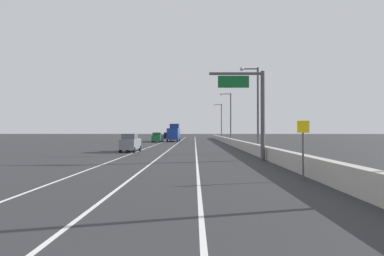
# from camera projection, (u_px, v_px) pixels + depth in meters

# --- Properties ---
(ground_plane) EXTENTS (320.00, 320.00, 0.00)m
(ground_plane) POSITION_uv_depth(u_px,v_px,m) (188.00, 142.00, 66.61)
(ground_plane) COLOR #2D2D30
(lane_stripe_left) EXTENTS (0.16, 130.00, 0.00)m
(lane_stripe_left) POSITION_uv_depth(u_px,v_px,m) (158.00, 144.00, 57.65)
(lane_stripe_left) COLOR silver
(lane_stripe_left) RESTS_ON ground_plane
(lane_stripe_center) EXTENTS (0.16, 130.00, 0.00)m
(lane_stripe_center) POSITION_uv_depth(u_px,v_px,m) (177.00, 144.00, 57.62)
(lane_stripe_center) COLOR silver
(lane_stripe_center) RESTS_ON ground_plane
(lane_stripe_right) EXTENTS (0.16, 130.00, 0.00)m
(lane_stripe_right) POSITION_uv_depth(u_px,v_px,m) (196.00, 144.00, 57.60)
(lane_stripe_right) COLOR silver
(lane_stripe_right) RESTS_ON ground_plane
(jersey_barrier_right) EXTENTS (0.60, 120.00, 1.10)m
(jersey_barrier_right) POSITION_uv_depth(u_px,v_px,m) (240.00, 145.00, 42.55)
(jersey_barrier_right) COLOR #B2ADA3
(jersey_barrier_right) RESTS_ON ground_plane
(overhead_sign_gantry) EXTENTS (4.68, 0.36, 7.50)m
(overhead_sign_gantry) POSITION_uv_depth(u_px,v_px,m) (254.00, 104.00, 25.78)
(overhead_sign_gantry) COLOR #47474C
(overhead_sign_gantry) RESTS_ON ground_plane
(speed_advisory_sign) EXTENTS (0.60, 0.11, 3.00)m
(speed_advisory_sign) POSITION_uv_depth(u_px,v_px,m) (303.00, 145.00, 15.36)
(speed_advisory_sign) COLOR #4C4C51
(speed_advisory_sign) RESTS_ON ground_plane
(lamp_post_right_near) EXTENTS (2.14, 0.44, 9.60)m
(lamp_post_right_near) POSITION_uv_depth(u_px,v_px,m) (384.00, 43.00, 10.68)
(lamp_post_right_near) COLOR #4C4C51
(lamp_post_right_near) RESTS_ON ground_plane
(lamp_post_right_second) EXTENTS (2.14, 0.44, 9.60)m
(lamp_post_right_second) POSITION_uv_depth(u_px,v_px,m) (256.00, 103.00, 34.15)
(lamp_post_right_second) COLOR #4C4C51
(lamp_post_right_second) RESTS_ON ground_plane
(lamp_post_right_third) EXTENTS (2.14, 0.44, 9.60)m
(lamp_post_right_third) POSITION_uv_depth(u_px,v_px,m) (229.00, 114.00, 57.63)
(lamp_post_right_third) COLOR #4C4C51
(lamp_post_right_third) RESTS_ON ground_plane
(lamp_post_right_fourth) EXTENTS (2.14, 0.44, 9.60)m
(lamp_post_right_fourth) POSITION_uv_depth(u_px,v_px,m) (220.00, 119.00, 81.10)
(lamp_post_right_fourth) COLOR #4C4C51
(lamp_post_right_fourth) RESTS_ON ground_plane
(car_gray_0) EXTENTS (1.79, 4.45, 2.13)m
(car_gray_0) POSITION_uv_depth(u_px,v_px,m) (130.00, 143.00, 36.17)
(car_gray_0) COLOR slate
(car_gray_0) RESTS_ON ground_plane
(car_black_1) EXTENTS (2.00, 4.32, 1.96)m
(car_black_1) POSITION_uv_depth(u_px,v_px,m) (167.00, 136.00, 88.66)
(car_black_1) COLOR black
(car_black_1) RESTS_ON ground_plane
(car_green_2) EXTENTS (1.94, 4.19, 2.08)m
(car_green_2) POSITION_uv_depth(u_px,v_px,m) (157.00, 137.00, 65.57)
(car_green_2) COLOR #196033
(car_green_2) RESTS_ON ground_plane
(box_truck) EXTENTS (2.57, 8.77, 4.09)m
(box_truck) POSITION_uv_depth(u_px,v_px,m) (174.00, 133.00, 70.80)
(box_truck) COLOR navy
(box_truck) RESTS_ON ground_plane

